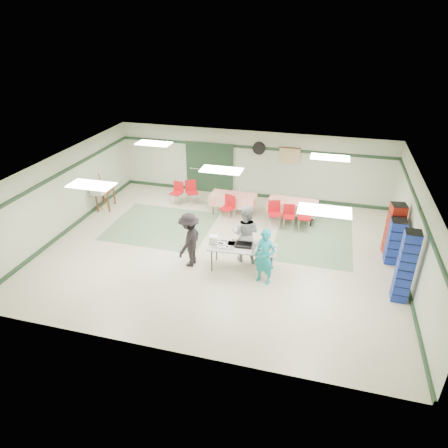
% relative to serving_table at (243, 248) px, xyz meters
% --- Properties ---
extents(floor, '(11.00, 11.00, 0.00)m').
position_rel_serving_table_xyz_m(floor, '(-0.87, 0.88, -0.72)').
color(floor, beige).
rests_on(floor, ground).
extents(ceiling, '(11.00, 11.00, 0.00)m').
position_rel_serving_table_xyz_m(ceiling, '(-0.87, 0.88, 1.98)').
color(ceiling, white).
rests_on(ceiling, wall_back).
extents(wall_back, '(11.00, 0.00, 11.00)m').
position_rel_serving_table_xyz_m(wall_back, '(-0.87, 5.38, 0.63)').
color(wall_back, '#B4BEA3').
rests_on(wall_back, floor).
extents(wall_front, '(11.00, 0.00, 11.00)m').
position_rel_serving_table_xyz_m(wall_front, '(-0.87, -3.62, 0.63)').
color(wall_front, '#B4BEA3').
rests_on(wall_front, floor).
extents(wall_left, '(0.00, 9.00, 9.00)m').
position_rel_serving_table_xyz_m(wall_left, '(-6.37, 0.88, 0.63)').
color(wall_left, '#B4BEA3').
rests_on(wall_left, floor).
extents(wall_right, '(0.00, 9.00, 9.00)m').
position_rel_serving_table_xyz_m(wall_right, '(4.63, 0.88, 0.63)').
color(wall_right, '#B4BEA3').
rests_on(wall_right, floor).
extents(trim_back, '(11.00, 0.06, 0.10)m').
position_rel_serving_table_xyz_m(trim_back, '(-0.87, 5.35, 1.33)').
color(trim_back, '#1C331F').
rests_on(trim_back, wall_back).
extents(baseboard_back, '(11.00, 0.06, 0.12)m').
position_rel_serving_table_xyz_m(baseboard_back, '(-0.87, 5.35, -0.66)').
color(baseboard_back, '#1C331F').
rests_on(baseboard_back, floor).
extents(trim_left, '(0.06, 9.00, 0.10)m').
position_rel_serving_table_xyz_m(trim_left, '(-6.34, 0.88, 1.33)').
color(trim_left, '#1C331F').
rests_on(trim_left, wall_back).
extents(baseboard_left, '(0.06, 9.00, 0.12)m').
position_rel_serving_table_xyz_m(baseboard_left, '(-6.34, 0.88, -0.66)').
color(baseboard_left, '#1C331F').
rests_on(baseboard_left, floor).
extents(trim_right, '(0.06, 9.00, 0.10)m').
position_rel_serving_table_xyz_m(trim_right, '(4.60, 0.88, 1.33)').
color(trim_right, '#1C331F').
rests_on(trim_right, wall_back).
extents(baseboard_right, '(0.06, 9.00, 0.12)m').
position_rel_serving_table_xyz_m(baseboard_right, '(4.60, 0.88, -0.66)').
color(baseboard_right, '#1C331F').
rests_on(baseboard_right, floor).
extents(green_patch_a, '(3.50, 3.00, 0.01)m').
position_rel_serving_table_xyz_m(green_patch_a, '(-3.37, 1.88, -0.72)').
color(green_patch_a, gray).
rests_on(green_patch_a, floor).
extents(green_patch_b, '(2.50, 3.50, 0.01)m').
position_rel_serving_table_xyz_m(green_patch_b, '(1.93, 2.38, -0.72)').
color(green_patch_b, gray).
rests_on(green_patch_b, floor).
extents(double_door_left, '(0.90, 0.06, 2.10)m').
position_rel_serving_table_xyz_m(double_door_left, '(-3.07, 5.32, 0.33)').
color(double_door_left, gray).
rests_on(double_door_left, floor).
extents(double_door_right, '(0.90, 0.06, 2.10)m').
position_rel_serving_table_xyz_m(double_door_right, '(-2.12, 5.32, 0.33)').
color(double_door_right, gray).
rests_on(double_door_right, floor).
extents(door_frame, '(2.00, 0.03, 2.15)m').
position_rel_serving_table_xyz_m(door_frame, '(-2.60, 5.30, 0.33)').
color(door_frame, '#1C331F').
rests_on(door_frame, floor).
extents(wall_fan, '(0.50, 0.10, 0.50)m').
position_rel_serving_table_xyz_m(wall_fan, '(-0.57, 5.32, 1.33)').
color(wall_fan, black).
rests_on(wall_fan, wall_back).
extents(scroll_banner, '(0.80, 0.02, 0.60)m').
position_rel_serving_table_xyz_m(scroll_banner, '(0.63, 5.32, 1.13)').
color(scroll_banner, '#CEB781').
rests_on(scroll_banner, wall_back).
extents(serving_table, '(1.99, 0.91, 0.76)m').
position_rel_serving_table_xyz_m(serving_table, '(0.00, 0.00, 0.00)').
color(serving_table, '#B8B8B3').
rests_on(serving_table, floor).
extents(sheet_tray_right, '(0.65, 0.51, 0.02)m').
position_rel_serving_table_xyz_m(sheet_tray_right, '(0.63, -0.08, 0.05)').
color(sheet_tray_right, silver).
rests_on(sheet_tray_right, serving_table).
extents(sheet_tray_mid, '(0.64, 0.50, 0.02)m').
position_rel_serving_table_xyz_m(sheet_tray_mid, '(-0.14, 0.10, 0.05)').
color(sheet_tray_mid, silver).
rests_on(sheet_tray_mid, serving_table).
extents(sheet_tray_left, '(0.64, 0.50, 0.02)m').
position_rel_serving_table_xyz_m(sheet_tray_left, '(-0.53, -0.08, 0.05)').
color(sheet_tray_left, silver).
rests_on(sheet_tray_left, serving_table).
extents(baking_pan, '(0.51, 0.34, 0.08)m').
position_rel_serving_table_xyz_m(baking_pan, '(0.03, 0.03, 0.08)').
color(baking_pan, black).
rests_on(baking_pan, serving_table).
extents(foam_box_stack, '(0.25, 0.23, 0.21)m').
position_rel_serving_table_xyz_m(foam_box_stack, '(-0.86, -0.01, 0.15)').
color(foam_box_stack, white).
rests_on(foam_box_stack, serving_table).
extents(volunteer_teal, '(0.68, 0.54, 1.64)m').
position_rel_serving_table_xyz_m(volunteer_teal, '(0.72, -0.48, 0.10)').
color(volunteer_teal, teal).
rests_on(volunteer_teal, floor).
extents(volunteer_grey, '(0.90, 0.72, 1.80)m').
position_rel_serving_table_xyz_m(volunteer_grey, '(-0.04, 0.52, 0.18)').
color(volunteer_grey, '#97989D').
rests_on(volunteer_grey, floor).
extents(volunteer_dark, '(0.75, 1.15, 1.67)m').
position_rel_serving_table_xyz_m(volunteer_dark, '(-1.55, -0.17, 0.12)').
color(volunteer_dark, black).
rests_on(volunteer_dark, floor).
extents(dining_table_a, '(1.78, 0.86, 0.77)m').
position_rel_serving_table_xyz_m(dining_table_a, '(1.04, 3.56, -0.15)').
color(dining_table_a, red).
rests_on(dining_table_a, floor).
extents(dining_table_b, '(1.68, 0.77, 0.77)m').
position_rel_serving_table_xyz_m(dining_table_b, '(-1.16, 3.56, -0.15)').
color(dining_table_b, red).
rests_on(dining_table_b, floor).
extents(chair_a, '(0.45, 0.45, 0.84)m').
position_rel_serving_table_xyz_m(chair_a, '(0.98, 2.99, -0.20)').
color(chair_a, red).
rests_on(chair_a, floor).
extents(chair_b, '(0.53, 0.53, 0.92)m').
position_rel_serving_table_xyz_m(chair_b, '(0.47, 2.99, -0.16)').
color(chair_b, red).
rests_on(chair_b, floor).
extents(chair_c, '(0.48, 0.48, 0.93)m').
position_rel_serving_table_xyz_m(chair_c, '(1.51, 3.00, -0.15)').
color(chair_c, red).
rests_on(chair_c, floor).
extents(chair_d, '(0.56, 0.56, 0.94)m').
position_rel_serving_table_xyz_m(chair_d, '(-1.19, 3.00, -0.14)').
color(chair_d, red).
rests_on(chair_d, floor).
extents(chair_loose_a, '(0.60, 0.60, 0.94)m').
position_rel_serving_table_xyz_m(chair_loose_a, '(-2.97, 4.04, -0.14)').
color(chair_loose_a, red).
rests_on(chair_loose_a, floor).
extents(chair_loose_b, '(0.49, 0.49, 0.91)m').
position_rel_serving_table_xyz_m(chair_loose_b, '(-3.48, 3.85, -0.16)').
color(chair_loose_b, red).
rests_on(chair_loose_b, floor).
extents(crate_stack_blue_a, '(0.45, 0.45, 1.42)m').
position_rel_serving_table_xyz_m(crate_stack_blue_a, '(4.28, 1.52, -0.01)').
color(crate_stack_blue_a, '#193296').
rests_on(crate_stack_blue_a, floor).
extents(crate_stack_red, '(0.49, 0.49, 1.69)m').
position_rel_serving_table_xyz_m(crate_stack_red, '(4.28, 2.04, 0.13)').
color(crate_stack_red, maroon).
rests_on(crate_stack_red, floor).
extents(crate_stack_blue_b, '(0.40, 0.40, 2.03)m').
position_rel_serving_table_xyz_m(crate_stack_blue_b, '(4.28, -0.34, 0.30)').
color(crate_stack_blue_b, '#193296').
rests_on(crate_stack_blue_b, floor).
extents(printer_table, '(0.71, 0.95, 0.74)m').
position_rel_serving_table_xyz_m(printer_table, '(-6.02, 2.75, -0.08)').
color(printer_table, brown).
rests_on(printer_table, floor).
extents(office_printer, '(0.47, 0.41, 0.36)m').
position_rel_serving_table_xyz_m(office_printer, '(-6.02, 2.34, 0.21)').
color(office_printer, beige).
rests_on(office_printer, printer_table).
extents(broom, '(0.06, 0.23, 1.41)m').
position_rel_serving_table_xyz_m(broom, '(-6.10, 2.75, 0.02)').
color(broom, brown).
rests_on(broom, floor).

